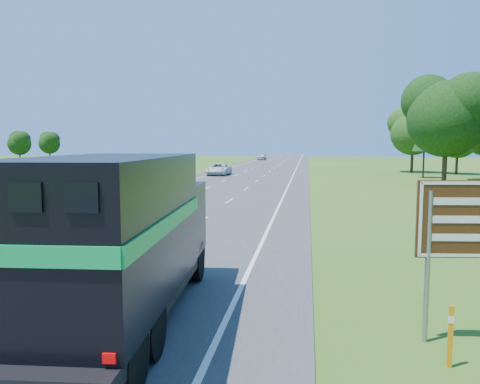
% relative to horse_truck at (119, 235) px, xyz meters
% --- Properties ---
extents(road, '(15.00, 260.00, 0.04)m').
position_rel_horse_truck_xyz_m(road, '(-3.19, 44.00, -2.05)').
color(road, '#38383A').
rests_on(road, ground).
extents(lane_markings, '(11.15, 260.00, 0.01)m').
position_rel_horse_truck_xyz_m(lane_markings, '(-3.19, 44.00, -2.02)').
color(lane_markings, yellow).
rests_on(lane_markings, road).
extents(horse_truck, '(3.24, 8.72, 3.79)m').
position_rel_horse_truck_xyz_m(horse_truck, '(0.00, 0.00, 0.00)').
color(horse_truck, black).
rests_on(horse_truck, road).
extents(white_suv, '(2.67, 5.70, 1.58)m').
position_rel_horse_truck_xyz_m(white_suv, '(-7.28, 50.01, -1.24)').
color(white_suv, silver).
rests_on(white_suv, road).
extents(far_car, '(2.26, 4.83, 1.60)m').
position_rel_horse_truck_xyz_m(far_car, '(-7.27, 107.74, -1.23)').
color(far_car, '#BBBBC2').
rests_on(far_car, road).
extents(exit_sign, '(2.20, 0.31, 3.74)m').
position_rel_horse_truck_xyz_m(exit_sign, '(7.45, 0.15, 0.36)').
color(exit_sign, gray).
rests_on(exit_sign, ground).
extents(delineator, '(0.10, 0.05, 1.17)m').
position_rel_horse_truck_xyz_m(delineator, '(6.75, -1.05, -1.44)').
color(delineator, orange).
rests_on(delineator, ground).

